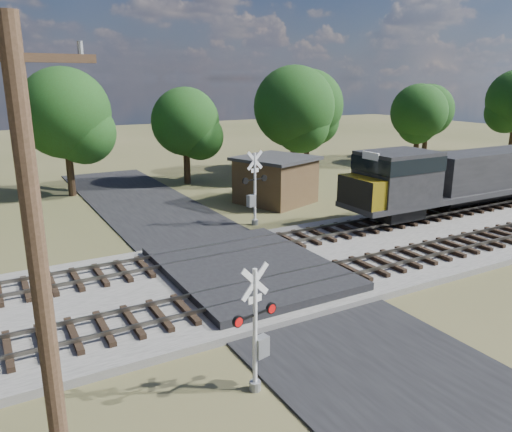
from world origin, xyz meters
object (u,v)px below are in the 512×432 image
crossing_signal_near (257,339)px  equipment_shed (276,180)px  crossing_signal_far (254,195)px  utility_pole (43,305)px

crossing_signal_near → equipment_shed: size_ratio=0.62×
crossing_signal_far → utility_pole: utility_pole is taller
crossing_signal_near → equipment_shed: 22.72m
crossing_signal_near → utility_pole: (-5.61, -2.73, 3.51)m
crossing_signal_far → equipment_shed: size_ratio=0.73×
crossing_signal_far → utility_pole: (-13.74, -17.51, 3.21)m
utility_pole → crossing_signal_far: bearing=48.9°
crossing_signal_near → utility_pole: size_ratio=0.40×
crossing_signal_near → utility_pole: bearing=-166.0°
crossing_signal_near → crossing_signal_far: 16.87m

